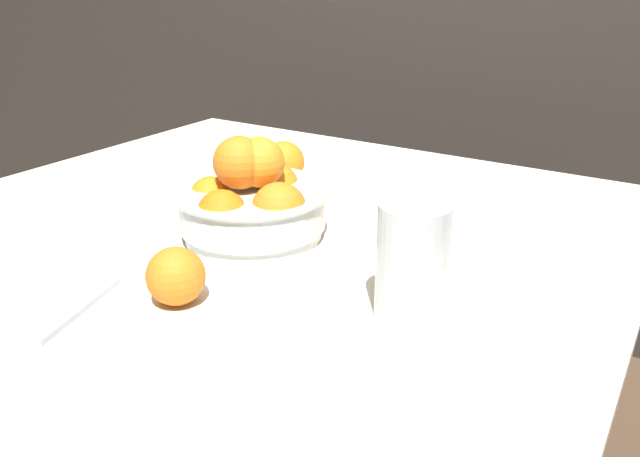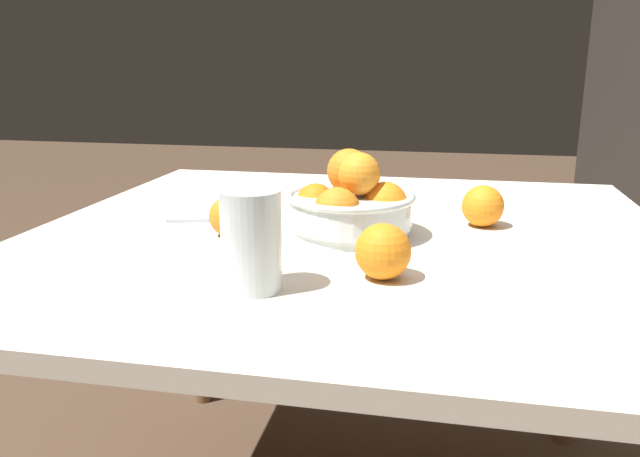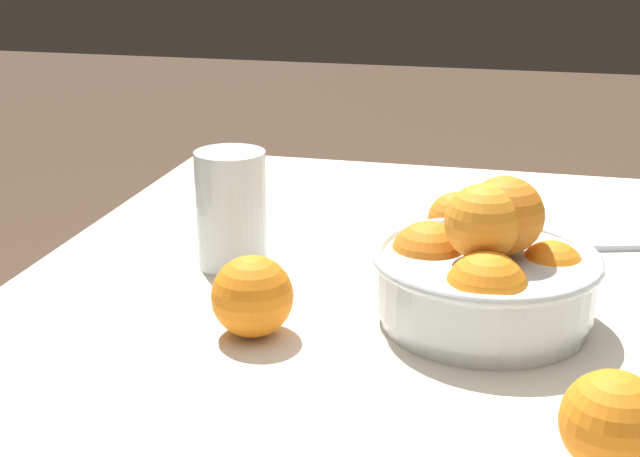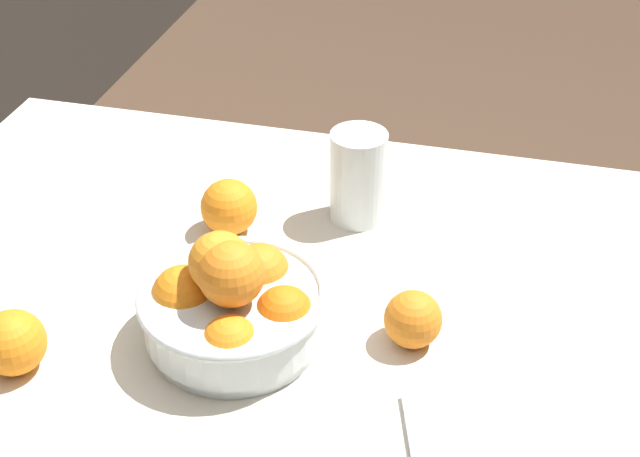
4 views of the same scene
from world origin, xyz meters
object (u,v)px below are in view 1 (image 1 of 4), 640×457
orange_loose_aside (176,276)px  juice_glass (412,267)px  orange_loose_near_bowl (410,223)px  fruit_bowl (252,201)px  orange_loose_front (284,162)px

orange_loose_aside → juice_glass: bearing=25.9°
orange_loose_near_bowl → juice_glass: bearing=-65.1°
orange_loose_aside → fruit_bowl: bearing=102.8°
juice_glass → orange_loose_near_bowl: 0.19m
juice_glass → orange_loose_front: 0.53m
fruit_bowl → orange_loose_near_bowl: (0.22, 0.08, -0.02)m
fruit_bowl → orange_loose_front: size_ratio=2.93×
juice_glass → fruit_bowl: bearing=163.4°
fruit_bowl → orange_loose_aside: fruit_bowl is taller
juice_glass → orange_loose_near_bowl: bearing=114.9°
fruit_bowl → orange_loose_front: 0.26m
fruit_bowl → juice_glass: 0.31m
juice_glass → orange_loose_front: juice_glass is taller
orange_loose_front → orange_loose_aside: bearing=-70.6°
fruit_bowl → orange_loose_aside: bearing=-77.2°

